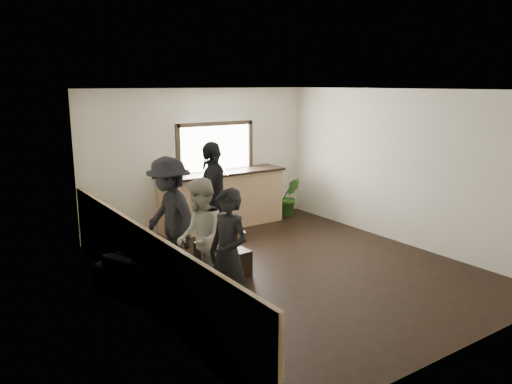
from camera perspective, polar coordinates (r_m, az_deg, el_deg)
ground at (r=8.07m, az=4.18°, el=-8.69°), size 5.00×6.00×0.01m
room_shell at (r=7.24m, az=-0.21°, el=0.99°), size 5.01×6.01×2.80m
bar_counter at (r=10.18m, az=-3.89°, el=-0.46°), size 2.70×0.68×2.13m
sofa at (r=6.93m, az=-10.15°, el=-9.77°), size 1.53×2.26×0.61m
coffee_table at (r=7.87m, az=-3.88°, el=-7.64°), size 0.54×0.94×0.41m
cup_a at (r=7.88m, az=-4.66°, el=-5.69°), size 0.15×0.15×0.10m
cup_b at (r=7.72m, az=-2.40°, el=-6.06°), size 0.14×0.14×0.09m
potted_plant at (r=11.07m, az=3.84°, el=-0.54°), size 0.58×0.52×0.86m
person_a at (r=6.21m, az=-3.16°, el=-7.11°), size 0.53×0.68×1.65m
person_b at (r=6.82m, az=-6.40°, el=-5.33°), size 0.92×1.00×1.66m
person_c at (r=7.63m, az=-9.83°, el=-2.85°), size 0.75×1.22×1.83m
person_d at (r=8.44m, az=-4.94°, el=-0.81°), size 1.12×1.17×1.96m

